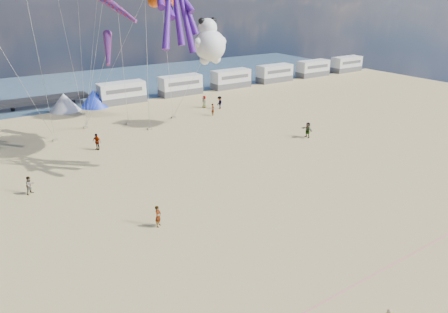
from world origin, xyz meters
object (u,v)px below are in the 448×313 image
Objects in this scene: tent_white at (64,102)px; sandbag_e at (86,127)px; windsock_right at (108,49)px; sandbag_c at (173,117)px; standing_person at (158,216)px; beachgoer_0 at (204,102)px; beachgoer_2 at (220,103)px; motorhome_0 at (122,93)px; motorhome_3 at (275,73)px; beachgoer_4 at (308,130)px; kite_panda at (210,46)px; motorhome_5 at (347,64)px; beachgoer_3 at (97,142)px; beachgoer_5 at (213,109)px; windsock_mid at (118,8)px; motorhome_1 at (181,85)px; tent_blue at (94,98)px; motorhome_4 at (313,68)px; sandbag_a at (55,140)px; beachgoer_1 at (30,185)px; motorhome_2 at (231,79)px; sandbag_b at (149,129)px.

tent_white reaches higher than sandbag_e.
sandbag_c is at bearing 47.14° from windsock_right.
sandbag_e is (1.74, 24.51, -0.66)m from standing_person.
beachgoer_2 is (1.44, -1.70, 0.04)m from beachgoer_0.
motorhome_3 is (28.50, 0.00, 0.00)m from motorhome_0.
motorhome_3 reaches higher than beachgoer_0.
beachgoer_4 is at bearing -22.78° from standing_person.
kite_panda reaches higher than motorhome_3.
windsock_right is (-14.84, -6.96, 8.84)m from beachgoer_0.
motorhome_5 is 58.73m from beachgoer_3.
tent_white is 2.31× the size of beachgoer_2.
beachgoer_5 is at bearing -26.30° from beachgoer_0.
windsock_mid is (5.19, 19.37, 12.55)m from standing_person.
windsock_right is at bearing 36.22° from standing_person.
tent_white is at bearing 81.65° from windsock_mid.
motorhome_0 is 1.00× the size of motorhome_1.
tent_blue is at bearing 66.01° from windsock_mid.
motorhome_4 reaches higher than sandbag_a.
beachgoer_0 is at bearing 84.10° from beachgoer_3.
motorhome_0 is at bearing 31.01° from standing_person.
windsock_right is at bearing -75.78° from sandbag_e.
motorhome_0 reaches higher than beachgoer_1.
kite_panda reaches higher than sandbag_a.
motorhome_1 reaches higher than sandbag_e.
standing_person is at bearing -130.23° from motorhome_2.
tent_white is 17.92m from windsock_right.
motorhome_5 is at bearing 165.42° from beachgoer_2.
beachgoer_4 is at bearing -58.25° from sandbag_c.
windsock_mid is (4.34, 2.62, 12.47)m from beachgoer_3.
beachgoer_1 is (-25.49, -23.90, -0.76)m from motorhome_1.
sandbag_a is (-30.76, -12.01, -1.39)m from motorhome_2.
windsock_mid is (-13.03, -5.64, 12.49)m from beachgoer_0.
motorhome_0 is 13.20× the size of sandbag_c.
tent_blue is (-32.50, 0.00, -0.30)m from motorhome_3.
windsock_right reaches higher than standing_person.
motorhome_5 reaches higher than tent_blue.
sandbag_c is (-7.42, -0.66, -0.76)m from beachgoer_2.
beachgoer_1 is at bearing -2.89° from beachgoer_2.
motorhome_2 is 1.22× the size of windsock_mid.
windsock_right is (-44.17, -15.69, 8.17)m from motorhome_4.
windsock_mid is (-2.64, -0.53, 13.21)m from sandbag_b.
tent_white is at bearing 180.00° from motorhome_1.
kite_panda is 1.17× the size of windsock_right.
motorhome_1 is (9.50, 0.00, 0.00)m from motorhome_0.
motorhome_5 is at bearing 15.72° from sandbag_b.
tent_blue is 17.96m from windsock_right.
motorhome_5 is at bearing 0.00° from motorhome_2.
beachgoer_0 is 3.32× the size of sandbag_c.
beachgoer_5 is at bearing -12.72° from sandbag_e.
beachgoer_3 is at bearing -105.48° from tent_blue.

